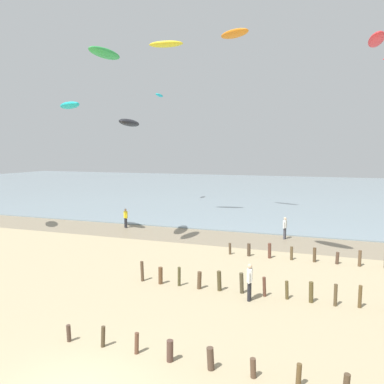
{
  "coord_description": "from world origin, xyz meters",
  "views": [
    {
      "loc": [
        6.28,
        -7.91,
        6.81
      ],
      "look_at": [
        -0.02,
        10.17,
        4.69
      ],
      "focal_mm": 35.45,
      "sensor_mm": 36.0,
      "label": 1
    }
  ],
  "objects_px": {
    "kite_aloft_7": "(70,105)",
    "kite_aloft_11": "(166,44)",
    "person_by_waterline": "(126,217)",
    "kite_aloft_3": "(105,53)",
    "kite_aloft_8": "(234,34)",
    "kite_aloft_4": "(159,95)",
    "kite_aloft_2": "(129,123)",
    "person_mid_beach": "(250,281)",
    "person_right_flank": "(285,227)",
    "kite_aloft_0": "(376,40)"
  },
  "relations": [
    {
      "from": "kite_aloft_2",
      "to": "kite_aloft_4",
      "type": "bearing_deg",
      "value": -170.82
    },
    {
      "from": "kite_aloft_7",
      "to": "kite_aloft_11",
      "type": "distance_m",
      "value": 12.23
    },
    {
      "from": "kite_aloft_2",
      "to": "kite_aloft_4",
      "type": "height_order",
      "value": "kite_aloft_4"
    },
    {
      "from": "kite_aloft_4",
      "to": "kite_aloft_8",
      "type": "bearing_deg",
      "value": -122.82
    },
    {
      "from": "person_by_waterline",
      "to": "person_right_flank",
      "type": "xyz_separation_m",
      "value": [
        13.65,
        0.25,
        0.0
      ]
    },
    {
      "from": "kite_aloft_2",
      "to": "kite_aloft_3",
      "type": "xyz_separation_m",
      "value": [
        0.36,
        -3.7,
        4.04
      ]
    },
    {
      "from": "kite_aloft_8",
      "to": "kite_aloft_0",
      "type": "bearing_deg",
      "value": -22.05
    },
    {
      "from": "person_right_flank",
      "to": "kite_aloft_3",
      "type": "height_order",
      "value": "kite_aloft_3"
    },
    {
      "from": "kite_aloft_8",
      "to": "person_right_flank",
      "type": "bearing_deg",
      "value": -31.44
    },
    {
      "from": "kite_aloft_2",
      "to": "kite_aloft_7",
      "type": "xyz_separation_m",
      "value": [
        -5.02,
        -0.2,
        1.42
      ]
    },
    {
      "from": "person_by_waterline",
      "to": "kite_aloft_11",
      "type": "distance_m",
      "value": 16.84
    },
    {
      "from": "person_by_waterline",
      "to": "person_mid_beach",
      "type": "bearing_deg",
      "value": -43.25
    },
    {
      "from": "kite_aloft_0",
      "to": "kite_aloft_11",
      "type": "xyz_separation_m",
      "value": [
        -17.33,
        8.06,
        3.32
      ]
    },
    {
      "from": "kite_aloft_2",
      "to": "kite_aloft_7",
      "type": "distance_m",
      "value": 5.23
    },
    {
      "from": "kite_aloft_4",
      "to": "kite_aloft_7",
      "type": "bearing_deg",
      "value": 177.36
    },
    {
      "from": "kite_aloft_3",
      "to": "kite_aloft_8",
      "type": "bearing_deg",
      "value": 171.53
    },
    {
      "from": "person_mid_beach",
      "to": "kite_aloft_2",
      "type": "bearing_deg",
      "value": 141.26
    },
    {
      "from": "person_by_waterline",
      "to": "kite_aloft_8",
      "type": "height_order",
      "value": "kite_aloft_8"
    },
    {
      "from": "kite_aloft_3",
      "to": "kite_aloft_8",
      "type": "xyz_separation_m",
      "value": [
        4.25,
        17.46,
        5.63
      ]
    },
    {
      "from": "kite_aloft_2",
      "to": "kite_aloft_4",
      "type": "xyz_separation_m",
      "value": [
        -6.14,
        19.2,
        4.82
      ]
    },
    {
      "from": "person_mid_beach",
      "to": "kite_aloft_3",
      "type": "distance_m",
      "value": 16.44
    },
    {
      "from": "kite_aloft_4",
      "to": "kite_aloft_11",
      "type": "bearing_deg",
      "value": -158.51
    },
    {
      "from": "person_mid_beach",
      "to": "kite_aloft_7",
      "type": "relative_size",
      "value": 0.56
    },
    {
      "from": "kite_aloft_4",
      "to": "kite_aloft_8",
      "type": "xyz_separation_m",
      "value": [
        10.74,
        -5.45,
        4.85
      ]
    },
    {
      "from": "person_by_waterline",
      "to": "person_right_flank",
      "type": "distance_m",
      "value": 13.65
    },
    {
      "from": "person_by_waterline",
      "to": "kite_aloft_11",
      "type": "bearing_deg",
      "value": 71.81
    },
    {
      "from": "person_mid_beach",
      "to": "kite_aloft_3",
      "type": "height_order",
      "value": "kite_aloft_3"
    },
    {
      "from": "kite_aloft_0",
      "to": "kite_aloft_11",
      "type": "bearing_deg",
      "value": -111.02
    },
    {
      "from": "kite_aloft_4",
      "to": "kite_aloft_8",
      "type": "distance_m",
      "value": 12.99
    },
    {
      "from": "kite_aloft_0",
      "to": "kite_aloft_2",
      "type": "xyz_separation_m",
      "value": [
        -16.34,
        -1.22,
        -4.69
      ]
    },
    {
      "from": "person_by_waterline",
      "to": "kite_aloft_2",
      "type": "xyz_separation_m",
      "value": [
        2.72,
        -4.02,
        7.89
      ]
    },
    {
      "from": "kite_aloft_4",
      "to": "kite_aloft_8",
      "type": "relative_size",
      "value": 0.63
    },
    {
      "from": "person_right_flank",
      "to": "kite_aloft_0",
      "type": "relative_size",
      "value": 0.56
    },
    {
      "from": "person_right_flank",
      "to": "kite_aloft_2",
      "type": "bearing_deg",
      "value": -158.65
    },
    {
      "from": "person_right_flank",
      "to": "kite_aloft_8",
      "type": "relative_size",
      "value": 0.5
    },
    {
      "from": "kite_aloft_2",
      "to": "kite_aloft_11",
      "type": "bearing_deg",
      "value": 177.55
    },
    {
      "from": "kite_aloft_0",
      "to": "kite_aloft_3",
      "type": "xyz_separation_m",
      "value": [
        -15.98,
        -4.92,
        -0.65
      ]
    },
    {
      "from": "kite_aloft_3",
      "to": "kite_aloft_4",
      "type": "xyz_separation_m",
      "value": [
        -6.5,
        22.9,
        0.78
      ]
    },
    {
      "from": "kite_aloft_3",
      "to": "kite_aloft_4",
      "type": "distance_m",
      "value": 23.82
    },
    {
      "from": "person_right_flank",
      "to": "kite_aloft_11",
      "type": "bearing_deg",
      "value": 157.23
    },
    {
      "from": "person_mid_beach",
      "to": "kite_aloft_8",
      "type": "xyz_separation_m",
      "value": [
        -5.99,
        22.26,
        17.56
      ]
    },
    {
      "from": "person_by_waterline",
      "to": "kite_aloft_4",
      "type": "relative_size",
      "value": 0.8
    },
    {
      "from": "kite_aloft_7",
      "to": "kite_aloft_11",
      "type": "height_order",
      "value": "kite_aloft_11"
    },
    {
      "from": "kite_aloft_3",
      "to": "kite_aloft_7",
      "type": "distance_m",
      "value": 6.94
    },
    {
      "from": "kite_aloft_0",
      "to": "kite_aloft_2",
      "type": "relative_size",
      "value": 0.93
    },
    {
      "from": "person_by_waterline",
      "to": "person_right_flank",
      "type": "relative_size",
      "value": 1.0
    },
    {
      "from": "person_mid_beach",
      "to": "kite_aloft_0",
      "type": "height_order",
      "value": "kite_aloft_0"
    },
    {
      "from": "person_by_waterline",
      "to": "kite_aloft_0",
      "type": "bearing_deg",
      "value": -8.37
    },
    {
      "from": "kite_aloft_2",
      "to": "kite_aloft_3",
      "type": "bearing_deg",
      "value": -2.99
    },
    {
      "from": "person_mid_beach",
      "to": "kite_aloft_0",
      "type": "relative_size",
      "value": 0.56
    }
  ]
}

